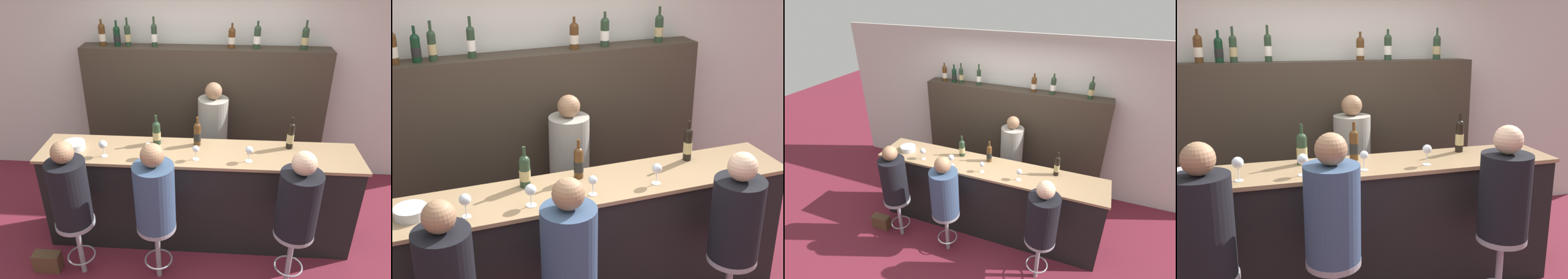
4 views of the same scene
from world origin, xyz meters
TOP-DOWN VIEW (x-y plane):
  - wall_back at (0.00, 1.67)m, footprint 6.40×0.05m
  - bar_counter at (0.00, 0.26)m, footprint 3.13×0.56m
  - back_bar_cabinet at (0.00, 1.45)m, footprint 2.94×0.28m
  - wine_bottle_counter_0 at (-0.43, 0.41)m, footprint 0.08×0.08m
  - wine_bottle_counter_1 at (-0.02, 0.41)m, footprint 0.07×0.07m
  - wine_bottle_counter_2 at (0.89, 0.41)m, footprint 0.07×0.07m
  - wine_bottle_backbar_0 at (-1.20, 1.45)m, footprint 0.08×0.08m
  - wine_bottle_backbar_1 at (-1.03, 1.45)m, footprint 0.08×0.08m
  - wine_bottle_backbar_2 at (-0.90, 1.45)m, footprint 0.07×0.07m
  - wine_bottle_backbar_3 at (-0.59, 1.45)m, footprint 0.07×0.07m
  - wine_bottle_backbar_4 at (0.30, 1.45)m, footprint 0.08×0.08m
  - wine_bottle_backbar_5 at (0.59, 1.45)m, footprint 0.08×0.08m
  - wine_bottle_backbar_6 at (1.13, 1.45)m, footprint 0.08×0.08m
  - wine_glass_0 at (-0.89, 0.12)m, footprint 0.08×0.08m
  - wine_glass_1 at (-0.46, 0.12)m, footprint 0.08×0.08m
  - wine_glass_2 at (-0.02, 0.12)m, footprint 0.06×0.06m
  - wine_glass_3 at (0.48, 0.12)m, footprint 0.07×0.07m
  - metal_bowl at (-1.23, 0.25)m, footprint 0.22×0.22m
  - guest_seated_left at (-1.09, -0.33)m, footprint 0.34×0.34m
  - guest_seated_middle at (-0.34, -0.33)m, footprint 0.35×0.35m
  - bar_stool_right at (0.88, -0.33)m, footprint 0.36×0.36m
  - guest_seated_right at (0.88, -0.33)m, footprint 0.36×0.36m
  - bartender at (0.12, 1.06)m, footprint 0.35×0.35m

SIDE VIEW (x-z plane):
  - bar_stool_right at x=0.88m, z-range 0.18..0.82m
  - bar_counter at x=0.00m, z-range 0.00..1.06m
  - bartender at x=0.12m, z-range -0.06..1.43m
  - back_bar_cabinet at x=0.00m, z-range 0.00..1.78m
  - guest_seated_right at x=0.88m, z-range 0.58..1.38m
  - guest_seated_left at x=-1.09m, z-range 0.58..1.39m
  - guest_seated_middle at x=-0.34m, z-range 0.58..1.40m
  - metal_bowl at x=-1.23m, z-range 1.06..1.13m
  - wine_glass_2 at x=-0.02m, z-range 1.10..1.24m
  - wine_glass_1 at x=-0.46m, z-range 1.10..1.26m
  - wine_glass_3 at x=0.48m, z-range 1.10..1.26m
  - wine_glass_0 at x=-0.89m, z-range 1.10..1.27m
  - wine_bottle_counter_0 at x=-0.43m, z-range 1.03..1.34m
  - wine_bottle_counter_1 at x=-0.02m, z-range 1.03..1.34m
  - wine_bottle_counter_2 at x=0.89m, z-range 1.04..1.37m
  - wall_back at x=0.00m, z-range 0.00..2.60m
  - wine_bottle_backbar_1 at x=-1.03m, z-range 1.75..2.04m
  - wine_bottle_backbar_4 at x=0.30m, z-range 1.76..2.04m
  - wine_bottle_backbar_6 at x=1.13m, z-range 1.75..2.07m
  - wine_bottle_backbar_2 at x=-0.90m, z-range 1.75..2.07m
  - wine_bottle_backbar_0 at x=-1.20m, z-range 1.76..2.06m
  - wine_bottle_backbar_5 at x=0.59m, z-range 1.76..2.07m
  - wine_bottle_backbar_3 at x=-0.59m, z-range 1.75..2.09m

